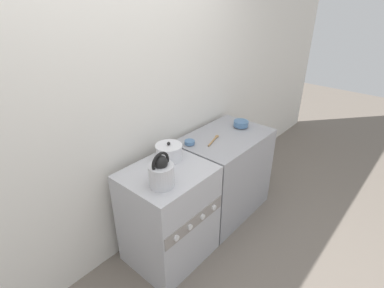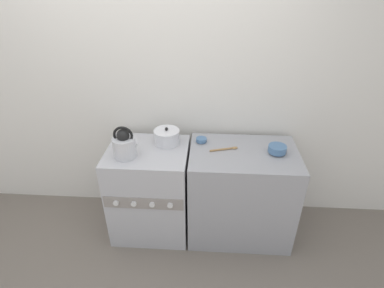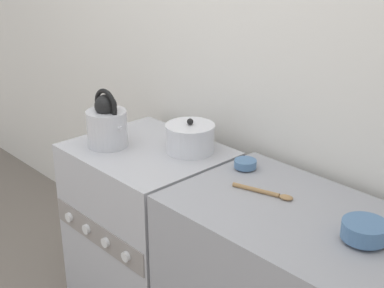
# 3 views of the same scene
# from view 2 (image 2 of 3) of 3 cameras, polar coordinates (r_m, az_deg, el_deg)

# --- Properties ---
(ground_plane) EXTENTS (12.00, 12.00, 0.00)m
(ground_plane) POSITION_cam_2_polar(r_m,az_deg,el_deg) (2.82, -8.36, -19.10)
(ground_plane) COLOR #70665B
(wall_back) EXTENTS (7.00, 0.06, 2.50)m
(wall_back) POSITION_cam_2_polar(r_m,az_deg,el_deg) (2.64, -7.61, 10.77)
(wall_back) COLOR silver
(wall_back) RESTS_ON ground_plane
(stove) EXTENTS (0.67, 0.58, 0.85)m
(stove) POSITION_cam_2_polar(r_m,az_deg,el_deg) (2.72, -7.90, -8.78)
(stove) COLOR #B2B2B7
(stove) RESTS_ON ground_plane
(counter) EXTENTS (0.88, 0.60, 0.85)m
(counter) POSITION_cam_2_polar(r_m,az_deg,el_deg) (2.70, 9.17, -9.18)
(counter) COLOR #99999E
(counter) RESTS_ON ground_plane
(kettle) EXTENTS (0.22, 0.18, 0.26)m
(kettle) POSITION_cam_2_polar(r_m,az_deg,el_deg) (2.37, -12.74, -0.15)
(kettle) COLOR silver
(kettle) RESTS_ON stove
(cooking_pot) EXTENTS (0.22, 0.22, 0.15)m
(cooking_pot) POSITION_cam_2_polar(r_m,az_deg,el_deg) (2.52, -4.81, 1.40)
(cooking_pot) COLOR silver
(cooking_pot) RESTS_ON stove
(enamel_bowl) EXTENTS (0.14, 0.14, 0.07)m
(enamel_bowl) POSITION_cam_2_polar(r_m,az_deg,el_deg) (2.48, 15.94, -0.93)
(enamel_bowl) COLOR #4C729E
(enamel_bowl) RESTS_ON counter
(small_ceramic_bowl) EXTENTS (0.09, 0.09, 0.04)m
(small_ceramic_bowl) POSITION_cam_2_polar(r_m,az_deg,el_deg) (2.55, 1.81, 0.80)
(small_ceramic_bowl) COLOR #4C729E
(small_ceramic_bowl) RESTS_ON counter
(wooden_spoon) EXTENTS (0.23, 0.09, 0.02)m
(wooden_spoon) POSITION_cam_2_polar(r_m,az_deg,el_deg) (2.46, 6.49, -0.93)
(wooden_spoon) COLOR #A37A4C
(wooden_spoon) RESTS_ON counter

